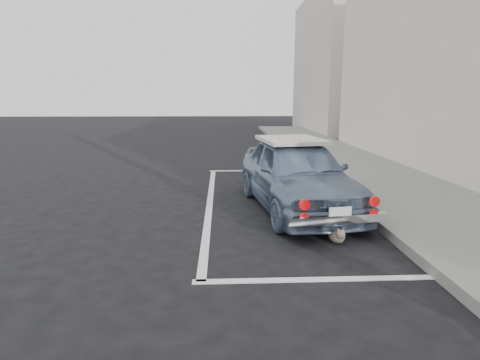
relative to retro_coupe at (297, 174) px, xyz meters
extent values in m
plane|color=black|center=(-0.74, -2.51, -0.68)|extent=(80.00, 80.00, 0.00)
cube|color=slate|center=(2.46, -0.51, -0.60)|extent=(2.80, 40.00, 0.15)
cube|color=black|center=(3.92, 1.49, 0.72)|extent=(0.10, 16.00, 2.40)
cube|color=white|center=(3.92, 5.09, 3.92)|extent=(0.10, 2.00, 1.60)
cube|color=orange|center=(3.92, 7.49, 3.92)|extent=(0.10, 2.00, 1.60)
cube|color=beige|center=(5.61, 17.49, 3.32)|extent=(3.50, 10.00, 8.00)
cube|color=silver|center=(-0.24, -3.01, -0.67)|extent=(3.00, 0.12, 0.01)
cube|color=silver|center=(-0.24, 3.99, -0.67)|extent=(3.00, 0.12, 0.01)
cube|color=silver|center=(-1.64, 0.49, -0.67)|extent=(0.12, 7.00, 0.01)
imported|color=slate|center=(0.00, 0.00, -0.01)|extent=(2.09, 4.10, 1.34)
cube|color=beige|center=(-0.05, 0.39, 0.59)|extent=(1.29, 1.62, 0.07)
cube|color=silver|center=(0.26, -1.89, -0.30)|extent=(1.50, 0.32, 0.12)
cube|color=white|center=(0.26, -1.94, -0.20)|extent=(0.33, 0.06, 0.17)
cylinder|color=red|center=(-0.26, -1.99, -0.06)|extent=(0.15, 0.06, 0.15)
cylinder|color=red|center=(0.77, -1.85, -0.06)|extent=(0.15, 0.06, 0.15)
cylinder|color=red|center=(-0.26, -1.99, -0.24)|extent=(0.12, 0.06, 0.12)
cylinder|color=red|center=(0.77, -1.85, -0.24)|extent=(0.12, 0.06, 0.12)
ellipsoid|color=brown|center=(0.26, -1.82, -0.56)|extent=(0.25, 0.36, 0.21)
sphere|color=brown|center=(0.27, -1.97, -0.49)|extent=(0.13, 0.13, 0.13)
cone|color=brown|center=(0.24, -1.97, -0.43)|extent=(0.04, 0.04, 0.05)
cone|color=brown|center=(0.31, -1.97, -0.43)|extent=(0.04, 0.04, 0.05)
cylinder|color=brown|center=(0.30, -1.64, -0.63)|extent=(0.13, 0.21, 0.03)
camera|label=1|loc=(-1.39, -7.27, 1.40)|focal=30.00mm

